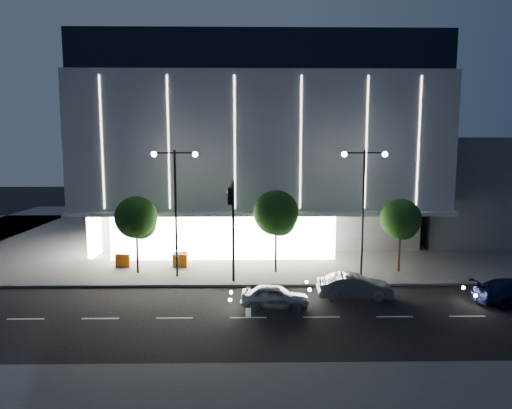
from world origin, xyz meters
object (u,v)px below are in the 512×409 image
Objects in this scene: car_second at (355,287)px; barrier_c at (180,261)px; traffic_mast at (232,213)px; barrier_a at (123,261)px; barrier_d at (180,258)px; street_lamp_east at (363,194)px; car_lead at (275,297)px; tree_left at (137,220)px; tree_mid at (276,215)px; street_lamp_west at (175,194)px; tree_right at (401,221)px.

car_second reaches higher than barrier_c.
traffic_mast is 10.87m from barrier_a.
traffic_mast is 7.93m from barrier_c.
car_second is 14.06m from barrier_d.
traffic_mast reaches higher than car_second.
street_lamp_east is (9.00, 2.66, 0.93)m from traffic_mast.
street_lamp_east is at bearing -2.89° from barrier_a.
barrier_d is at bearing 58.84° from car_second.
barrier_a is (-11.04, 8.53, -0.02)m from car_lead.
street_lamp_east reaches higher than barrier_d.
tree_mid is at bearing 0.00° from tree_left.
barrier_a is at bearing 150.71° from street_lamp_west.
barrier_d is at bearing 172.30° from tree_right.
barrier_a is (-11.53, 1.50, -3.68)m from tree_mid.
traffic_mast is at bearing -162.98° from tree_right.
street_lamp_west reaches higher than barrier_c.
barrier_c is (-6.71, 8.48, -0.02)m from car_lead.
street_lamp_east reaches higher than traffic_mast.
tree_right is at bearing -0.00° from tree_left.
tree_left is 12.30m from car_lead.
tree_right is (9.00, -0.00, -0.45)m from tree_mid.
car_lead is (-6.46, -6.01, -5.29)m from street_lamp_east.
street_lamp_east is at bearing -9.69° from tree_mid.
tree_mid is at bearing 41.21° from car_second.
barrier_d is (-13.28, 3.23, -5.31)m from street_lamp_east.
car_second is 4.12× the size of barrier_a.
street_lamp_west is 10.34m from car_lead.
tree_left is at bearing 180.00° from tree_right.
tree_right is 20.83m from barrier_a.
tree_mid is (-5.97, 1.02, -1.62)m from street_lamp_east.
car_second reaches higher than car_lead.
tree_left is (-6.97, 3.68, -0.99)m from traffic_mast.
traffic_mast is 6.43× the size of barrier_a.
street_lamp_west is at bearing -18.94° from tree_left.
street_lamp_east is (13.00, 0.00, 0.00)m from street_lamp_west.
tree_mid is at bearing 170.31° from street_lamp_east.
street_lamp_east is 3.81m from tree_right.
street_lamp_west is 8.18× the size of barrier_c.
car_lead is at bearing -36.44° from tree_left.
barrier_d is (-0.28, 3.23, -5.31)m from street_lamp_west.
street_lamp_east is 7.01m from car_second.
tree_mid is 8.21m from barrier_c.
barrier_a is at bearing 148.61° from traffic_mast.
tree_mid is 5.59× the size of barrier_d.
street_lamp_east is at bearing 16.48° from traffic_mast.
street_lamp_east is at bearing -39.51° from car_lead.
tree_right is at bearing -0.00° from tree_mid.
tree_right is at bearing 17.02° from traffic_mast.
car_second is (7.50, -1.79, -4.28)m from traffic_mast.
street_lamp_west is 1.63× the size of tree_right.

